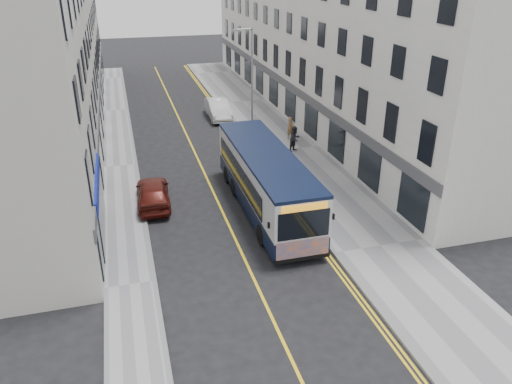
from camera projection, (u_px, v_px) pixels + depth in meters
ground at (242, 253)px, 22.50m from camera, size 140.00×140.00×0.00m
pavement_east at (288, 150)px, 34.45m from camera, size 4.50×64.00×0.12m
pavement_west at (120, 166)px, 31.73m from camera, size 2.00×64.00×0.12m
kerb_east at (256, 153)px, 33.90m from camera, size 0.18×64.00×0.13m
kerb_west at (136, 165)px, 31.97m from camera, size 0.18×64.00×0.13m
road_centre_line at (198, 159)px, 32.96m from camera, size 0.12×64.00×0.01m
road_dbl_yellow_inner at (250, 154)px, 33.82m from camera, size 0.10×64.00×0.01m
road_dbl_yellow_outer at (253, 154)px, 33.87m from camera, size 0.10×64.00×0.01m
terrace_east at (315, 33)px, 40.82m from camera, size 6.00×46.00×13.00m
terrace_west at (49, 43)px, 35.87m from camera, size 6.00×46.00×13.00m
streetlamp at (251, 83)px, 33.85m from camera, size 1.32×0.18×8.00m
city_bus at (266, 179)px, 25.63m from camera, size 2.60×11.12×3.23m
bicycle at (313, 198)px, 26.21m from camera, size 2.18×1.31×1.08m
pedestrian_near at (290, 128)px, 36.09m from camera, size 0.68×0.56×1.61m
pedestrian_far at (295, 139)px, 33.72m from camera, size 1.07×1.00×1.74m
car_white at (218, 109)px, 41.16m from camera, size 1.74×4.74×1.55m
car_maroon at (153, 193)px, 26.60m from camera, size 1.92×4.37×1.46m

